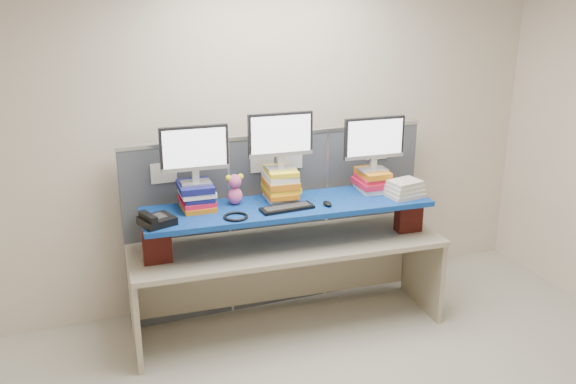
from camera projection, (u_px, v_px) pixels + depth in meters
name	position (u px, v px, depth m)	size (l,w,h in m)	color
room	(385.00, 224.00, 3.67)	(5.00, 4.00, 2.80)	beige
cubicle_partition	(279.00, 220.00, 5.44)	(2.60, 0.06, 1.53)	#41464D
desk	(288.00, 260.00, 5.08)	(2.51, 0.88, 0.75)	tan
brick_pier_left	(157.00, 244.00, 4.66)	(0.21, 0.11, 0.28)	maroon
brick_pier_right	(409.00, 215.00, 5.22)	(0.21, 0.11, 0.28)	maroon
blue_board	(288.00, 207.00, 4.93)	(2.23, 0.56, 0.04)	navy
book_stack_left	(197.00, 196.00, 4.82)	(0.27, 0.32, 0.20)	orange
book_stack_center	(281.00, 184.00, 4.99)	(0.27, 0.33, 0.25)	white
book_stack_right	(372.00, 180.00, 5.23)	(0.27, 0.30, 0.17)	white
monitor_left	(194.00, 151.00, 4.70)	(0.51, 0.16, 0.44)	#A9A9AE
monitor_center	(281.00, 137.00, 4.86)	(0.51, 0.16, 0.44)	#A9A9AE
monitor_right	(374.00, 141.00, 5.11)	(0.51, 0.16, 0.44)	#A9A9AE
keyboard	(287.00, 208.00, 4.81)	(0.41, 0.16, 0.03)	black
mouse	(327.00, 204.00, 4.89)	(0.06, 0.10, 0.03)	black
desk_phone	(156.00, 220.00, 4.52)	(0.28, 0.26, 0.10)	black
headset	(236.00, 217.00, 4.65)	(0.18, 0.18, 0.02)	black
plush_toy	(235.00, 189.00, 4.89)	(0.14, 0.11, 0.24)	#D6518F
binder_stack	(405.00, 189.00, 5.08)	(0.30, 0.25, 0.13)	beige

